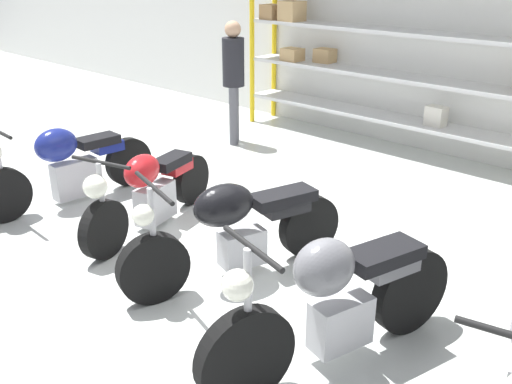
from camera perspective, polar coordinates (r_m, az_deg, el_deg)
ground_plane at (r=5.07m, az=-3.13°, el=-8.61°), size 30.00×30.00×0.00m
back_wall at (r=8.24m, az=21.12°, el=15.33°), size 30.00×0.08×3.60m
shelving_rack at (r=8.45m, az=12.78°, el=13.43°), size 5.05×0.63×2.68m
motorcycle_blue at (r=6.74m, az=-18.46°, el=2.69°), size 0.71×2.13×1.01m
motorcycle_red at (r=5.88m, az=-10.59°, el=0.16°), size 0.83×1.98×0.94m
motorcycle_black at (r=4.88m, az=-1.92°, el=-3.59°), size 0.91×2.08×1.01m
motorcycle_grey at (r=3.89m, az=8.00°, el=-10.67°), size 0.79×2.05×1.09m
person_near_rack at (r=8.47m, az=-2.27°, el=11.85°), size 0.45×0.45×1.79m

